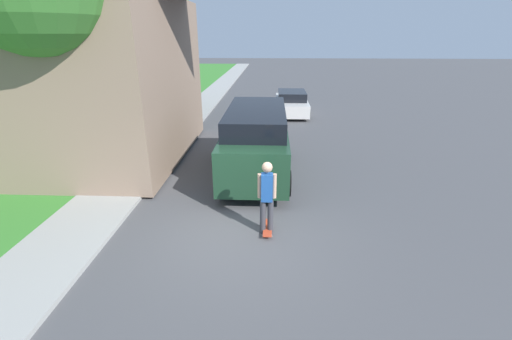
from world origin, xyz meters
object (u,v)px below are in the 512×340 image
(lawn_tree_far, at_px, (155,8))
(skateboarder, at_px, (267,195))
(skateboard, at_px, (268,228))
(car_down_street, at_px, (291,103))
(suv_parked, at_px, (256,140))

(lawn_tree_far, bearing_deg, skateboarder, -64.25)
(lawn_tree_far, relative_size, skateboard, 9.24)
(skateboarder, bearing_deg, car_down_street, 84.74)
(suv_parked, bearing_deg, car_down_street, 80.13)
(skateboarder, distance_m, skateboard, 0.88)
(lawn_tree_far, relative_size, suv_parked, 1.40)
(car_down_street, relative_size, skateboarder, 2.50)
(suv_parked, relative_size, skateboarder, 3.02)
(lawn_tree_far, relative_size, car_down_street, 1.69)
(car_down_street, bearing_deg, suv_parked, -99.87)
(suv_parked, relative_size, skateboard, 6.60)
(lawn_tree_far, bearing_deg, skateboard, -64.04)
(lawn_tree_far, distance_m, car_down_street, 8.81)
(car_down_street, relative_size, skateboard, 5.46)
(car_down_street, distance_m, skateboarder, 12.70)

